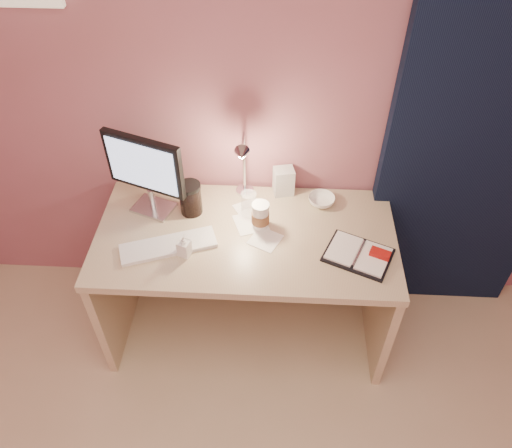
# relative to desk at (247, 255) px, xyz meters

# --- Properties ---
(room) EXTENTS (3.50, 3.50, 3.50)m
(room) POSITION_rel_desk_xyz_m (0.95, 0.24, 0.63)
(room) COLOR #C6B28E
(room) RESTS_ON ground
(desk) EXTENTS (1.40, 0.70, 0.73)m
(desk) POSITION_rel_desk_xyz_m (0.00, 0.00, 0.00)
(desk) COLOR tan
(desk) RESTS_ON ground
(monitor) EXTENTS (0.38, 0.20, 0.42)m
(monitor) POSITION_rel_desk_xyz_m (-0.46, 0.08, 0.48)
(monitor) COLOR silver
(monitor) RESTS_ON desk
(keyboard) EXTENTS (0.45, 0.27, 0.02)m
(keyboard) POSITION_rel_desk_xyz_m (-0.34, -0.17, 0.23)
(keyboard) COLOR silver
(keyboard) RESTS_ON desk
(planner) EXTENTS (0.34, 0.31, 0.04)m
(planner) POSITION_rel_desk_xyz_m (0.52, -0.18, 0.24)
(planner) COLOR black
(planner) RESTS_ON desk
(paper_a) EXTENTS (0.19, 0.19, 0.00)m
(paper_a) POSITION_rel_desk_xyz_m (0.02, 0.01, 0.23)
(paper_a) COLOR white
(paper_a) RESTS_ON desk
(paper_b) EXTENTS (0.17, 0.17, 0.00)m
(paper_b) POSITION_rel_desk_xyz_m (0.09, -0.10, 0.23)
(paper_b) COLOR white
(paper_b) RESTS_ON desk
(paper_c) EXTENTS (0.18, 0.18, 0.00)m
(paper_c) POSITION_rel_desk_xyz_m (0.01, 0.10, 0.23)
(paper_c) COLOR white
(paper_c) RESTS_ON desk
(coffee_cup) EXTENTS (0.08, 0.08, 0.14)m
(coffee_cup) POSITION_rel_desk_xyz_m (0.07, -0.01, 0.29)
(coffee_cup) COLOR white
(coffee_cup) RESTS_ON desk
(clear_cup) EXTENTS (0.07, 0.07, 0.13)m
(clear_cup) POSITION_rel_desk_xyz_m (0.01, 0.07, 0.29)
(clear_cup) COLOR white
(clear_cup) RESTS_ON desk
(bowl) EXTENTS (0.17, 0.17, 0.04)m
(bowl) POSITION_rel_desk_xyz_m (0.36, 0.16, 0.25)
(bowl) COLOR white
(bowl) RESTS_ON desk
(lotion_bottle) EXTENTS (0.07, 0.07, 0.12)m
(lotion_bottle) POSITION_rel_desk_xyz_m (-0.26, -0.21, 0.28)
(lotion_bottle) COLOR white
(lotion_bottle) RESTS_ON desk
(dark_jar) EXTENTS (0.11, 0.11, 0.15)m
(dark_jar) POSITION_rel_desk_xyz_m (-0.27, 0.07, 0.30)
(dark_jar) COLOR black
(dark_jar) RESTS_ON desk
(product_box) EXTENTS (0.11, 0.10, 0.15)m
(product_box) POSITION_rel_desk_xyz_m (0.17, 0.24, 0.30)
(product_box) COLOR silver
(product_box) RESTS_ON desk
(desk_lamp) EXTENTS (0.09, 0.23, 0.38)m
(desk_lamp) POSITION_rel_desk_xyz_m (-0.03, 0.13, 0.47)
(desk_lamp) COLOR silver
(desk_lamp) RESTS_ON desk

